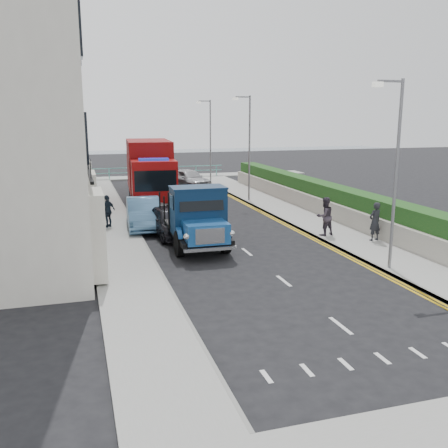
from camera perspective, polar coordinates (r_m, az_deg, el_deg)
The scene contains 22 objects.
ground at distance 19.65m, azimuth 4.55°, elevation -4.71°, with size 120.00×120.00×0.00m, color black.
pavement_west at distance 27.17m, azimuth -12.75°, elevation -0.06°, with size 2.40×38.00×0.12m, color gray.
pavement_east at distance 29.70m, azimuth 7.88°, elevation 1.18°, with size 2.60×38.00×0.12m, color gray.
promenade at distance 47.35m, azimuth -8.17°, elevation 5.31°, with size 30.00×2.50×0.12m, color gray.
sea_plane at distance 78.03m, azimuth -11.59°, elevation 7.86°, with size 120.00×120.00×0.00m, color slate.
terrace_west at distance 30.66m, azimuth -22.18°, elevation 14.11°, with size 6.31×30.20×14.25m.
garden_east at distance 30.39m, azimuth 11.22°, elevation 2.92°, with size 1.45×28.00×1.75m.
seafront_railing at distance 46.51m, azimuth -8.05°, elevation 5.84°, with size 13.00×0.08×1.11m.
lamp_near at distance 19.10m, azimuth 18.83°, elevation 6.42°, with size 1.23×0.18×7.00m.
lamp_mid at distance 33.42m, azimuth 2.73°, elevation 9.32°, with size 1.23×0.18×7.00m.
lamp_far at distance 42.98m, azimuth -1.73°, elevation 10.00°, with size 1.23×0.18×7.00m.
bedford_lorry at distance 21.67m, azimuth -3.07°, elevation 0.36°, with size 2.41×5.84×2.73m.
red_lorry at distance 32.97m, azimuth -8.45°, elevation 6.03°, with size 3.21×8.06×4.13m.
parked_car_front at distance 24.25m, azimuth -6.15°, elevation 0.32°, with size 1.72×4.28×1.46m, color black.
parked_car_mid at distance 26.14m, azimuth -9.16°, elevation 1.22°, with size 1.65×4.74×1.56m, color #5282B0.
parked_car_rear at distance 31.11m, azimuth -8.54°, elevation 2.95°, with size 2.09×5.15×1.50m, color #9D9EA1.
seafront_car_left at distance 40.42m, azimuth -7.66°, elevation 5.18°, with size 2.63×5.70×1.58m, color black.
seafront_car_right at distance 39.98m, azimuth -4.06°, elevation 5.19°, with size 1.88×4.67×1.59m, color #AAABAF.
pedestrian_east_near at distance 23.73m, azimuth 16.87°, elevation 0.27°, with size 0.65×0.43×1.78m, color black.
pedestrian_east_far at distance 24.20m, azimuth 11.44°, elevation 0.87°, with size 0.89×0.70×1.84m, color #39313C.
pedestrian_west_near at distance 26.18m, azimuth -13.14°, elevation 1.45°, with size 0.97×0.40×1.66m, color black.
pedestrian_west_far at distance 31.84m, azimuth -14.89°, elevation 3.24°, with size 0.80×0.52×1.65m, color #392D29.
Camera 1 is at (-6.82, -17.51, 5.75)m, focal length 40.00 mm.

